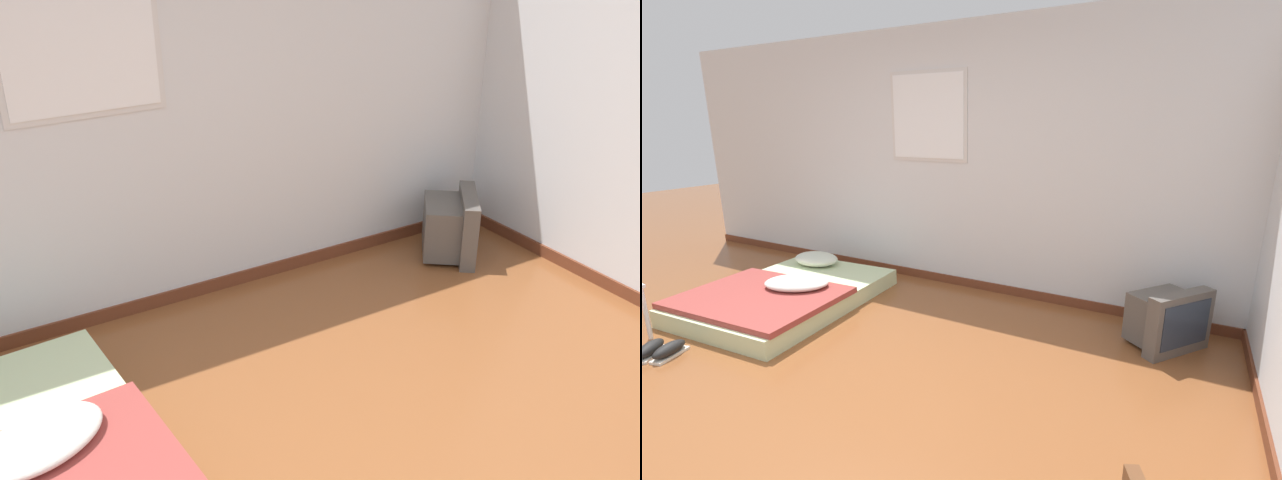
{
  "view_description": "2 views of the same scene",
  "coord_description": "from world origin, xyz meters",
  "views": [
    {
      "loc": [
        -1.19,
        -1.53,
        2.41
      ],
      "look_at": [
        0.62,
        1.44,
        0.72
      ],
      "focal_mm": 40.0,
      "sensor_mm": 36.0,
      "label": 1
    },
    {
      "loc": [
        2.12,
        -1.37,
        1.66
      ],
      "look_at": [
        0.52,
        1.63,
        0.74
      ],
      "focal_mm": 24.0,
      "sensor_mm": 36.0,
      "label": 2
    }
  ],
  "objects": [
    {
      "name": "wall_back",
      "position": [
        -0.0,
        2.45,
        1.29
      ],
      "size": [
        7.73,
        0.08,
        2.6
      ],
      "color": "silver",
      "rests_on": "ground_plane"
    },
    {
      "name": "crt_tv",
      "position": [
        2.1,
        2.01,
        0.23
      ],
      "size": [
        0.61,
        0.64,
        0.48
      ],
      "color": "#56514C",
      "rests_on": "ground_plane"
    },
    {
      "name": "mattress_bed",
      "position": [
        -1.14,
        1.21,
        0.11
      ],
      "size": [
        1.45,
        1.82,
        0.3
      ],
      "color": "beige",
      "rests_on": "ground_plane"
    }
  ]
}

